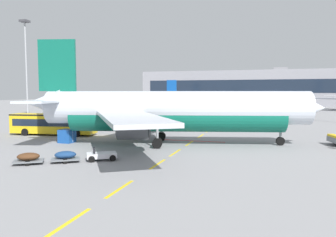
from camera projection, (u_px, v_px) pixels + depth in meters
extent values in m
cube|color=yellow|center=(68.00, 223.00, 15.39)|extent=(0.24, 4.00, 0.01)
cube|color=yellow|center=(120.00, 189.00, 20.83)|extent=(0.24, 4.00, 0.01)
cube|color=yellow|center=(158.00, 164.00, 27.94)|extent=(0.24, 4.00, 0.01)
cube|color=yellow|center=(175.00, 153.00, 33.20)|extent=(0.24, 4.00, 0.01)
cube|color=yellow|center=(190.00, 143.00, 39.26)|extent=(0.24, 4.00, 0.01)
cube|color=yellow|center=(201.00, 136.00, 45.76)|extent=(0.24, 4.00, 0.01)
cube|color=yellow|center=(208.00, 131.00, 51.68)|extent=(0.24, 4.00, 0.01)
cube|color=yellow|center=(214.00, 127.00, 57.39)|extent=(0.24, 4.00, 0.01)
cube|color=yellow|center=(220.00, 123.00, 64.17)|extent=(0.24, 4.00, 0.01)
cube|color=yellow|center=(224.00, 120.00, 70.51)|extent=(0.24, 4.00, 0.01)
cube|color=yellow|center=(228.00, 118.00, 76.87)|extent=(0.24, 4.00, 0.01)
cube|color=yellow|center=(231.00, 116.00, 83.34)|extent=(0.24, 4.00, 0.01)
cube|color=yellow|center=(233.00, 115.00, 88.83)|extent=(0.24, 4.00, 0.01)
cube|color=yellow|center=(235.00, 113.00, 94.42)|extent=(0.24, 4.00, 0.01)
cube|color=yellow|center=(238.00, 112.00, 101.14)|extent=(0.24, 4.00, 0.01)
cube|color=#B21414|center=(193.00, 141.00, 41.14)|extent=(8.00, 0.40, 0.01)
cylinder|color=silver|center=(176.00, 108.00, 38.08)|extent=(30.16, 10.67, 3.80)
cylinder|color=#0F604C|center=(176.00, 117.00, 38.16)|extent=(24.64, 9.07, 3.50)
cone|color=silver|center=(310.00, 108.00, 37.16)|extent=(4.27, 4.43, 3.72)
cone|color=silver|center=(44.00, 103.00, 39.00)|extent=(4.83, 4.11, 3.23)
cube|color=#192333|center=(300.00, 102.00, 37.17)|extent=(2.22, 3.14, 0.60)
cube|color=#0F604C|center=(57.00, 65.00, 38.54)|extent=(4.36, 1.37, 6.00)
cube|color=silver|center=(63.00, 100.00, 42.10)|extent=(4.59, 6.97, 0.24)
cube|color=silver|center=(40.00, 102.00, 35.73)|extent=(4.59, 6.97, 0.24)
cube|color=#B7BCC6|center=(151.00, 108.00, 46.82)|extent=(6.52, 17.40, 0.36)
cube|color=#B7BCC6|center=(129.00, 117.00, 29.90)|extent=(13.22, 16.90, 0.36)
cylinder|color=#4C4F54|center=(147.00, 120.00, 43.96)|extent=(3.60, 2.78, 2.10)
cylinder|color=black|center=(159.00, 120.00, 43.86)|extent=(0.53, 1.76, 1.79)
cylinder|color=#4C4F54|center=(133.00, 129.00, 33.02)|extent=(3.60, 2.78, 2.10)
cylinder|color=black|center=(149.00, 129.00, 32.92)|extent=(0.53, 1.76, 1.79)
cylinder|color=gray|center=(281.00, 130.00, 37.56)|extent=(0.28, 0.28, 2.67)
cylinder|color=black|center=(280.00, 141.00, 37.66)|extent=(1.03, 0.50, 0.99)
cylinder|color=gray|center=(161.00, 126.00, 40.99)|extent=(0.28, 0.28, 2.61)
cylinder|color=black|center=(161.00, 136.00, 41.44)|extent=(1.15, 0.60, 1.10)
cylinder|color=black|center=(161.00, 137.00, 40.74)|extent=(1.15, 0.60, 1.10)
cylinder|color=gray|center=(157.00, 131.00, 35.81)|extent=(0.28, 0.28, 2.61)
cylinder|color=black|center=(158.00, 143.00, 36.27)|extent=(1.15, 0.60, 1.10)
cylinder|color=black|center=(157.00, 144.00, 35.57)|extent=(1.15, 0.60, 1.10)
cube|color=yellow|center=(335.00, 136.00, 37.27)|extent=(1.24, 2.61, 0.24)
cylinder|color=black|center=(336.00, 140.00, 38.67)|extent=(0.97, 0.59, 0.90)
cube|color=white|center=(336.00, 96.00, 104.54)|extent=(6.93, 5.93, 0.23)
cube|color=#B7BCC6|center=(333.00, 99.00, 115.34)|extent=(13.98, 15.81, 0.35)
cylinder|color=silver|center=(203.00, 98.00, 123.74)|extent=(26.23, 3.32, 3.31)
cylinder|color=#0F479E|center=(203.00, 101.00, 123.81)|extent=(21.35, 3.06, 3.05)
cone|color=silver|center=(238.00, 98.00, 119.94)|extent=(3.05, 3.25, 3.25)
cone|color=silver|center=(168.00, 97.00, 127.68)|extent=(3.66, 2.82, 2.81)
cube|color=#192333|center=(236.00, 97.00, 120.15)|extent=(1.40, 2.48, 0.52)
cube|color=#0F479E|center=(172.00, 87.00, 126.93)|extent=(3.83, 0.32, 5.23)
cube|color=silver|center=(172.00, 96.00, 130.06)|extent=(2.79, 5.58, 0.21)
cube|color=silver|center=(168.00, 96.00, 124.74)|extent=(2.79, 5.58, 0.21)
cube|color=#B7BCC6|center=(198.00, 99.00, 131.84)|extent=(8.85, 15.37, 0.31)
cube|color=#B7BCC6|center=(189.00, 100.00, 117.71)|extent=(8.84, 15.37, 0.31)
cylinder|color=#4C4F54|center=(196.00, 102.00, 129.49)|extent=(2.79, 1.83, 1.83)
cylinder|color=black|center=(200.00, 102.00, 129.08)|extent=(0.11, 1.56, 1.56)
cylinder|color=#4C4F54|center=(191.00, 103.00, 120.34)|extent=(2.79, 1.83, 1.83)
cylinder|color=black|center=(194.00, 103.00, 119.94)|extent=(0.11, 1.56, 1.56)
cylinder|color=gray|center=(231.00, 104.00, 120.91)|extent=(0.24, 0.24, 2.32)
cylinder|color=black|center=(231.00, 107.00, 121.00)|extent=(0.86, 0.24, 0.86)
cylinder|color=gray|center=(199.00, 104.00, 126.58)|extent=(0.24, 0.24, 2.27)
cylinder|color=black|center=(199.00, 106.00, 126.96)|extent=(0.96, 0.31, 0.96)
cylinder|color=black|center=(199.00, 107.00, 126.38)|extent=(0.96, 0.31, 0.96)
cylinder|color=gray|center=(197.00, 104.00, 122.25)|extent=(0.24, 0.24, 2.27)
cylinder|color=black|center=(197.00, 107.00, 122.64)|extent=(0.96, 0.31, 0.96)
cylinder|color=black|center=(197.00, 107.00, 122.06)|extent=(0.96, 0.31, 0.96)
cube|color=yellow|center=(54.00, 123.00, 46.71)|extent=(12.25, 4.26, 2.70)
cube|color=#192333|center=(54.00, 122.00, 46.70)|extent=(11.30, 4.17, 1.00)
cube|color=black|center=(53.00, 115.00, 46.61)|extent=(12.27, 4.28, 0.20)
cylinder|color=black|center=(85.00, 131.00, 47.48)|extent=(1.03, 0.45, 1.00)
cylinder|color=black|center=(77.00, 133.00, 44.82)|extent=(1.03, 0.45, 1.00)
cylinder|color=black|center=(36.00, 130.00, 48.72)|extent=(1.03, 0.45, 1.00)
cylinder|color=black|center=(25.00, 132.00, 46.06)|extent=(1.03, 0.45, 1.00)
cube|color=silver|center=(102.00, 155.00, 29.49)|extent=(2.95, 2.57, 0.44)
cube|color=black|center=(94.00, 151.00, 29.28)|extent=(0.70, 1.01, 0.56)
cylinder|color=black|center=(111.00, 155.00, 30.41)|extent=(0.57, 0.45, 0.56)
cylinder|color=black|center=(113.00, 158.00, 29.07)|extent=(0.57, 0.45, 0.56)
cylinder|color=black|center=(91.00, 156.00, 29.93)|extent=(0.57, 0.45, 0.56)
cylinder|color=black|center=(92.00, 159.00, 28.59)|extent=(0.57, 0.45, 0.56)
cube|color=slate|center=(66.00, 159.00, 28.68)|extent=(2.83, 2.55, 0.12)
ellipsoid|color=navy|center=(65.00, 155.00, 28.65)|extent=(2.18, 1.99, 0.64)
cylinder|color=black|center=(66.00, 158.00, 29.34)|extent=(0.45, 0.35, 0.44)
cylinder|color=black|center=(65.00, 161.00, 28.04)|extent=(0.45, 0.35, 0.44)
cube|color=slate|center=(28.00, 161.00, 27.89)|extent=(2.83, 2.55, 0.12)
ellipsoid|color=#4C2D19|center=(28.00, 157.00, 27.86)|extent=(2.18, 1.99, 0.64)
cylinder|color=black|center=(30.00, 160.00, 28.55)|extent=(0.45, 0.35, 0.44)
cylinder|color=black|center=(27.00, 163.00, 27.25)|extent=(0.45, 0.35, 0.44)
cube|color=#194C9E|center=(67.00, 136.00, 39.72)|extent=(1.64, 1.60, 1.60)
cube|color=silver|center=(67.00, 136.00, 39.72)|extent=(1.62, 0.08, 1.36)
cylinder|color=slate|center=(28.00, 117.00, 77.13)|extent=(0.70, 0.70, 0.60)
cylinder|color=#9EA0A5|center=(26.00, 71.00, 76.26)|extent=(0.36, 0.36, 22.00)
cube|color=#3F3F44|center=(25.00, 21.00, 75.35)|extent=(1.80, 1.80, 0.50)
cube|color=gray|center=(248.00, 88.00, 154.13)|extent=(94.79, 27.38, 15.46)
cube|color=#192333|center=(246.00, 86.00, 140.95)|extent=(87.21, 0.12, 5.57)
cube|color=gray|center=(280.00, 69.00, 149.32)|extent=(6.00, 5.00, 1.60)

